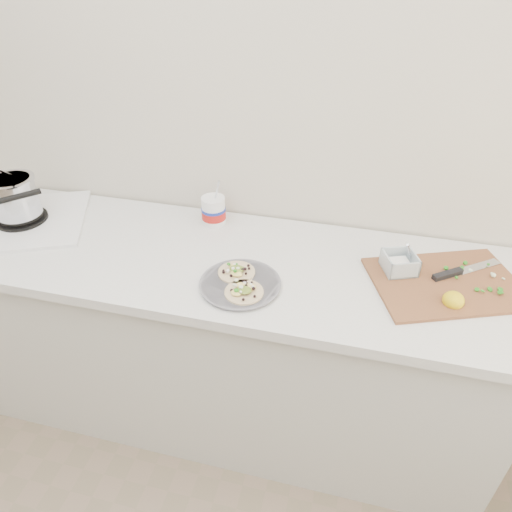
% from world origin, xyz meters
% --- Properties ---
extents(counter, '(2.44, 0.66, 0.90)m').
position_xyz_m(counter, '(0.00, 1.43, 0.45)').
color(counter, beige).
rests_on(counter, ground).
extents(stove, '(0.63, 0.61, 0.24)m').
position_xyz_m(stove, '(-0.73, 1.45, 0.98)').
color(stove, silver).
rests_on(stove, counter).
extents(taco_plate, '(0.28, 0.28, 0.04)m').
position_xyz_m(taco_plate, '(0.24, 1.27, 0.92)').
color(taco_plate, slate).
rests_on(taco_plate, counter).
extents(tub, '(0.10, 0.10, 0.22)m').
position_xyz_m(tub, '(0.03, 1.64, 0.97)').
color(tub, white).
rests_on(tub, counter).
extents(cutboard, '(0.58, 0.49, 0.08)m').
position_xyz_m(cutboard, '(0.91, 1.45, 0.92)').
color(cutboard, brown).
rests_on(cutboard, counter).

